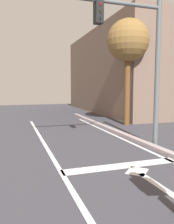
% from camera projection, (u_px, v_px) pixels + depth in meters
% --- Properties ---
extents(lane_line_center, '(0.12, 20.00, 0.01)m').
position_uv_depth(lane_line_center, '(77.00, 199.00, 4.11)').
color(lane_line_center, silver).
rests_on(lane_line_center, ground).
extents(stop_bar, '(3.15, 0.40, 0.01)m').
position_uv_depth(stop_bar, '(122.00, 166.00, 5.86)').
color(stop_bar, silver).
rests_on(stop_bar, ground).
extents(lane_arrow_stem, '(0.16, 1.40, 0.01)m').
position_uv_depth(lane_arrow_stem, '(159.00, 186.00, 4.67)').
color(lane_arrow_stem, silver).
rests_on(lane_arrow_stem, ground).
extents(lane_arrow_head, '(0.71, 0.71, 0.01)m').
position_uv_depth(lane_arrow_head, '(137.00, 171.00, 5.47)').
color(lane_arrow_head, silver).
rests_on(lane_arrow_head, ground).
extents(traffic_signal_mast, '(4.29, 0.34, 5.04)m').
position_uv_depth(traffic_signal_mast, '(133.00, 44.00, 7.25)').
color(traffic_signal_mast, '#545C5E').
rests_on(traffic_signal_mast, ground).
extents(roadside_tree, '(2.19, 2.19, 5.52)m').
position_uv_depth(roadside_tree, '(128.00, 42.00, 11.87)').
color(roadside_tree, brown).
rests_on(roadside_tree, ground).
extents(building_block, '(13.15, 13.58, 6.54)m').
position_uv_depth(building_block, '(160.00, 73.00, 20.58)').
color(building_block, brown).
rests_on(building_block, ground).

